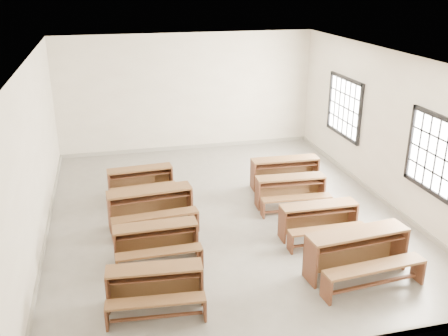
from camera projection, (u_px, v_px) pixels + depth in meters
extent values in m
plane|color=gray|center=(224.00, 213.00, 10.31)|extent=(8.50, 8.50, 0.00)
cube|color=white|center=(224.00, 58.00, 9.16)|extent=(7.00, 8.50, 0.05)
cube|color=beige|center=(187.00, 93.00, 13.56)|extent=(7.00, 0.05, 3.20)
cube|color=beige|center=(308.00, 246.00, 5.90)|extent=(7.00, 0.05, 3.20)
cube|color=beige|center=(37.00, 153.00, 8.97)|extent=(0.05, 8.50, 3.20)
cube|color=beige|center=(384.00, 127.00, 10.50)|extent=(0.05, 8.50, 3.20)
cube|color=gray|center=(189.00, 147.00, 14.13)|extent=(7.00, 0.04, 0.10)
cube|color=gray|center=(47.00, 230.00, 9.53)|extent=(0.04, 8.50, 0.10)
cube|color=gray|center=(376.00, 195.00, 11.06)|extent=(0.04, 8.50, 0.10)
cube|color=white|center=(437.00, 155.00, 8.86)|extent=(0.02, 1.50, 1.30)
cube|color=black|center=(442.00, 118.00, 8.61)|extent=(0.06, 1.62, 0.08)
cube|color=black|center=(430.00, 191.00, 9.11)|extent=(0.06, 1.62, 0.08)
cube|color=black|center=(411.00, 142.00, 9.58)|extent=(0.06, 0.08, 1.46)
cube|color=white|center=(345.00, 107.00, 12.13)|extent=(0.02, 1.50, 1.30)
cube|color=black|center=(347.00, 79.00, 11.87)|extent=(0.06, 1.62, 0.08)
cube|color=black|center=(342.00, 134.00, 12.37)|extent=(0.06, 1.62, 0.08)
cube|color=black|center=(360.00, 115.00, 11.41)|extent=(0.06, 0.08, 1.46)
cube|color=black|center=(330.00, 100.00, 12.84)|extent=(0.06, 0.08, 1.46)
cube|color=brown|center=(154.00, 268.00, 7.25)|extent=(1.43, 0.47, 0.04)
cube|color=brown|center=(155.00, 281.00, 7.51)|extent=(1.40, 0.16, 0.60)
cube|color=#5A301F|center=(108.00, 291.00, 7.26)|extent=(0.07, 0.35, 0.60)
cube|color=#5A301F|center=(201.00, 283.00, 7.46)|extent=(0.07, 0.35, 0.60)
cube|color=#5A301F|center=(155.00, 276.00, 7.27)|extent=(1.32, 0.37, 0.02)
cube|color=brown|center=(156.00, 301.00, 6.94)|extent=(1.42, 0.37, 0.04)
cube|color=#5A301F|center=(107.00, 317.00, 6.91)|extent=(0.06, 0.25, 0.33)
cube|color=#5A301F|center=(205.00, 308.00, 7.11)|extent=(0.06, 0.25, 0.33)
cube|color=#5A301F|center=(157.00, 317.00, 7.04)|extent=(1.30, 0.16, 0.04)
cube|color=brown|center=(155.00, 226.00, 8.46)|extent=(1.43, 0.38, 0.04)
cube|color=brown|center=(155.00, 238.00, 8.72)|extent=(1.43, 0.06, 0.61)
cube|color=#5A301F|center=(115.00, 247.00, 8.41)|extent=(0.04, 0.36, 0.61)
cube|color=#5A301F|center=(196.00, 237.00, 8.74)|extent=(0.04, 0.36, 0.61)
cube|color=#5A301F|center=(156.00, 233.00, 8.49)|extent=(1.33, 0.29, 0.02)
cube|color=brown|center=(159.00, 252.00, 8.16)|extent=(1.43, 0.28, 0.04)
cube|color=#5A301F|center=(117.00, 268.00, 8.07)|extent=(0.04, 0.25, 0.34)
cube|color=#5A301F|center=(201.00, 256.00, 8.39)|extent=(0.04, 0.25, 0.34)
cube|color=#5A301F|center=(160.00, 266.00, 8.26)|extent=(1.32, 0.07, 0.04)
cube|color=brown|center=(149.00, 190.00, 9.63)|extent=(1.66, 0.54, 0.04)
cube|color=brown|center=(149.00, 204.00, 9.92)|extent=(1.63, 0.18, 0.69)
cube|color=#5A301F|center=(109.00, 213.00, 9.53)|extent=(0.07, 0.41, 0.69)
cube|color=#5A301F|center=(190.00, 202.00, 10.00)|extent=(0.07, 0.41, 0.69)
cube|color=#5A301F|center=(150.00, 197.00, 9.66)|extent=(1.53, 0.43, 0.02)
cube|color=brown|center=(155.00, 216.00, 9.30)|extent=(1.65, 0.42, 0.04)
cube|color=#5A301F|center=(113.00, 232.00, 9.14)|extent=(0.06, 0.29, 0.39)
cube|color=#5A301F|center=(196.00, 220.00, 9.61)|extent=(0.06, 0.29, 0.39)
cube|color=#5A301F|center=(156.00, 230.00, 9.41)|extent=(1.50, 0.18, 0.04)
cube|color=brown|center=(140.00, 169.00, 10.97)|extent=(1.43, 0.45, 0.04)
cube|color=brown|center=(139.00, 179.00, 11.22)|extent=(1.41, 0.13, 0.60)
cube|color=#5A301F|center=(109.00, 186.00, 10.89)|extent=(0.06, 0.35, 0.60)
cube|color=#5A301F|center=(171.00, 178.00, 11.28)|extent=(0.06, 0.35, 0.60)
cube|color=#5A301F|center=(140.00, 174.00, 11.00)|extent=(1.32, 0.36, 0.02)
cube|color=brown|center=(144.00, 187.00, 10.68)|extent=(1.43, 0.35, 0.04)
cube|color=#5A301F|center=(112.00, 199.00, 10.55)|extent=(0.05, 0.25, 0.34)
cube|color=#5A301F|center=(175.00, 191.00, 10.94)|extent=(0.05, 0.25, 0.34)
cube|color=#5A301F|center=(144.00, 198.00, 10.78)|extent=(1.31, 0.14, 0.04)
cube|color=brown|center=(358.00, 233.00, 7.98)|extent=(1.73, 0.58, 0.04)
cube|color=brown|center=(349.00, 248.00, 8.29)|extent=(1.70, 0.20, 0.72)
cube|color=#5A301F|center=(310.00, 262.00, 7.87)|extent=(0.08, 0.43, 0.72)
cube|color=#5A301F|center=(399.00, 245.00, 8.37)|extent=(0.08, 0.43, 0.72)
cube|color=#5A301F|center=(358.00, 241.00, 8.01)|extent=(1.60, 0.46, 0.02)
cube|color=brown|center=(375.00, 267.00, 7.63)|extent=(1.72, 0.45, 0.04)
cube|color=#5A301F|center=(326.00, 289.00, 7.46)|extent=(0.07, 0.30, 0.40)
cube|color=#5A301F|center=(418.00, 269.00, 7.96)|extent=(0.07, 0.30, 0.40)
cube|color=#5A301F|center=(373.00, 284.00, 7.75)|extent=(1.57, 0.20, 0.04)
cube|color=brown|center=(319.00, 205.00, 9.20)|extent=(1.45, 0.37, 0.04)
cube|color=brown|center=(314.00, 217.00, 9.47)|extent=(1.45, 0.05, 0.62)
cube|color=#5A301F|center=(282.00, 225.00, 9.17)|extent=(0.04, 0.36, 0.62)
cube|color=#5A301F|center=(352.00, 217.00, 9.47)|extent=(0.04, 0.36, 0.62)
cube|color=#5A301F|center=(319.00, 211.00, 9.23)|extent=(1.34, 0.28, 0.02)
cube|color=brown|center=(328.00, 229.00, 8.90)|extent=(1.45, 0.26, 0.04)
cube|color=#5A301F|center=(290.00, 243.00, 8.81)|extent=(0.04, 0.25, 0.34)
cube|color=#5A301F|center=(363.00, 234.00, 9.12)|extent=(0.04, 0.25, 0.34)
cube|color=#5A301F|center=(327.00, 242.00, 8.99)|extent=(1.34, 0.05, 0.04)
cube|color=brown|center=(291.00, 177.00, 10.46)|extent=(1.47, 0.44, 0.04)
cube|color=brown|center=(288.00, 188.00, 10.73)|extent=(1.46, 0.12, 0.62)
cube|color=#5A301F|center=(257.00, 194.00, 10.45)|extent=(0.06, 0.37, 0.62)
cube|color=#5A301F|center=(322.00, 189.00, 10.70)|extent=(0.06, 0.37, 0.62)
cube|color=#5A301F|center=(291.00, 183.00, 10.49)|extent=(1.36, 0.35, 0.02)
cube|color=brown|center=(297.00, 198.00, 10.15)|extent=(1.47, 0.33, 0.04)
cube|color=#5A301F|center=(263.00, 209.00, 10.09)|extent=(0.05, 0.26, 0.35)
cube|color=#5A301F|center=(329.00, 204.00, 10.34)|extent=(0.05, 0.26, 0.35)
cube|color=#5A301F|center=(296.00, 210.00, 10.24)|extent=(1.35, 0.12, 0.04)
cube|color=brown|center=(285.00, 159.00, 11.37)|extent=(1.56, 0.44, 0.04)
cube|color=brown|center=(282.00, 171.00, 11.66)|extent=(1.55, 0.10, 0.66)
cube|color=#5A301F|center=(253.00, 176.00, 11.36)|extent=(0.05, 0.39, 0.66)
cube|color=#5A301F|center=(315.00, 171.00, 11.64)|extent=(0.05, 0.39, 0.66)
cube|color=#5A301F|center=(285.00, 165.00, 11.40)|extent=(1.44, 0.34, 0.02)
cube|color=brown|center=(291.00, 179.00, 11.04)|extent=(1.55, 0.33, 0.04)
cube|color=#5A301F|center=(258.00, 190.00, 10.98)|extent=(0.05, 0.27, 0.37)
cube|color=#5A301F|center=(323.00, 184.00, 11.26)|extent=(0.05, 0.27, 0.37)
cube|color=#5A301F|center=(291.00, 191.00, 11.15)|extent=(1.43, 0.10, 0.04)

